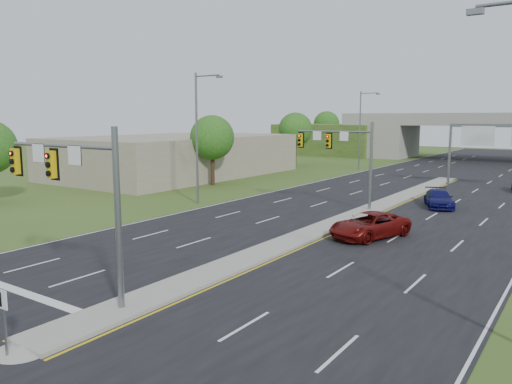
{
  "coord_description": "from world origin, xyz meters",
  "views": [
    {
      "loc": [
        14.44,
        -12.09,
        7.3
      ],
      "look_at": [
        -1.82,
        11.76,
        3.0
      ],
      "focal_mm": 35.0,
      "sensor_mm": 36.0,
      "label": 1
    }
  ],
  "objects_px": {
    "signal_mast_near": "(77,184)",
    "car_far_b": "(439,199)",
    "signal_mast_far": "(344,150)",
    "sign_gantry": "(506,138)",
    "car_far_a": "(370,225)",
    "keep_right_sign": "(3,311)",
    "overpass": "(493,140)"
  },
  "relations": [
    {
      "from": "signal_mast_near",
      "to": "sign_gantry",
      "type": "xyz_separation_m",
      "value": [
        8.95,
        44.99,
        0.51
      ]
    },
    {
      "from": "sign_gantry",
      "to": "car_far_b",
      "type": "xyz_separation_m",
      "value": [
        -2.6,
        -15.07,
        -4.51
      ]
    },
    {
      "from": "signal_mast_near",
      "to": "signal_mast_far",
      "type": "height_order",
      "value": "same"
    },
    {
      "from": "overpass",
      "to": "signal_mast_far",
      "type": "bearing_deg",
      "value": -92.35
    },
    {
      "from": "signal_mast_far",
      "to": "overpass",
      "type": "bearing_deg",
      "value": 87.65
    },
    {
      "from": "signal_mast_near",
      "to": "sign_gantry",
      "type": "distance_m",
      "value": 45.88
    },
    {
      "from": "keep_right_sign",
      "to": "overpass",
      "type": "height_order",
      "value": "overpass"
    },
    {
      "from": "signal_mast_far",
      "to": "car_far_a",
      "type": "distance_m",
      "value": 10.81
    },
    {
      "from": "sign_gantry",
      "to": "car_far_b",
      "type": "bearing_deg",
      "value": -99.78
    },
    {
      "from": "signal_mast_near",
      "to": "sign_gantry",
      "type": "bearing_deg",
      "value": 78.75
    },
    {
      "from": "signal_mast_far",
      "to": "car_far_b",
      "type": "xyz_separation_m",
      "value": [
        6.35,
        4.92,
        -4.0
      ]
    },
    {
      "from": "keep_right_sign",
      "to": "signal_mast_far",
      "type": "bearing_deg",
      "value": 94.39
    },
    {
      "from": "signal_mast_near",
      "to": "overpass",
      "type": "distance_m",
      "value": 80.11
    },
    {
      "from": "car_far_a",
      "to": "signal_mast_far",
      "type": "bearing_deg",
      "value": 142.19
    },
    {
      "from": "signal_mast_near",
      "to": "car_far_b",
      "type": "distance_m",
      "value": 30.85
    },
    {
      "from": "signal_mast_far",
      "to": "car_far_a",
      "type": "bearing_deg",
      "value": -56.2
    },
    {
      "from": "car_far_b",
      "to": "sign_gantry",
      "type": "bearing_deg",
      "value": 57.64
    },
    {
      "from": "keep_right_sign",
      "to": "overpass",
      "type": "distance_m",
      "value": 84.55
    },
    {
      "from": "signal_mast_near",
      "to": "car_far_b",
      "type": "relative_size",
      "value": 1.44
    },
    {
      "from": "car_far_b",
      "to": "car_far_a",
      "type": "bearing_deg",
      "value": -115.79
    },
    {
      "from": "signal_mast_near",
      "to": "overpass",
      "type": "relative_size",
      "value": 0.09
    },
    {
      "from": "sign_gantry",
      "to": "overpass",
      "type": "height_order",
      "value": "overpass"
    },
    {
      "from": "signal_mast_far",
      "to": "keep_right_sign",
      "type": "relative_size",
      "value": 3.18
    },
    {
      "from": "sign_gantry",
      "to": "signal_mast_near",
      "type": "bearing_deg",
      "value": -101.25
    },
    {
      "from": "signal_mast_near",
      "to": "overpass",
      "type": "xyz_separation_m",
      "value": [
        2.26,
        80.07,
        -1.17
      ]
    },
    {
      "from": "car_far_b",
      "to": "signal_mast_far",
      "type": "bearing_deg",
      "value": -164.8
    },
    {
      "from": "signal_mast_near",
      "to": "keep_right_sign",
      "type": "bearing_deg",
      "value": -63.06
    },
    {
      "from": "car_far_a",
      "to": "car_far_b",
      "type": "bearing_deg",
      "value": 105.18
    },
    {
      "from": "signal_mast_near",
      "to": "signal_mast_far",
      "type": "xyz_separation_m",
      "value": [
        0.0,
        25.0,
        0.0
      ]
    },
    {
      "from": "sign_gantry",
      "to": "car_far_b",
      "type": "distance_m",
      "value": 15.95
    },
    {
      "from": "signal_mast_far",
      "to": "sign_gantry",
      "type": "height_order",
      "value": "signal_mast_far"
    },
    {
      "from": "keep_right_sign",
      "to": "signal_mast_near",
      "type": "bearing_deg",
      "value": 116.94
    }
  ]
}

